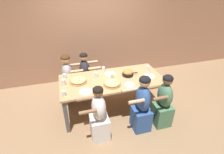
# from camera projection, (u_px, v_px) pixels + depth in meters

# --- Properties ---
(ground_plane) EXTENTS (18.00, 18.00, 0.00)m
(ground_plane) POSITION_uv_depth(u_px,v_px,m) (112.00, 108.00, 3.96)
(ground_plane) COLOR #896B4C
(ground_plane) RESTS_ON ground
(restaurant_back_panel) EXTENTS (10.00, 0.06, 3.20)m
(restaurant_back_panel) POSITION_uv_depth(u_px,v_px,m) (95.00, 21.00, 4.49)
(restaurant_back_panel) COLOR #9E7056
(restaurant_back_panel) RESTS_ON ground
(dining_table) EXTENTS (2.10, 0.97, 0.77)m
(dining_table) POSITION_uv_depth(u_px,v_px,m) (112.00, 82.00, 3.62)
(dining_table) COLOR tan
(dining_table) RESTS_ON ground
(pizza_board_main) EXTENTS (0.35, 0.35, 0.06)m
(pizza_board_main) POSITION_uv_depth(u_px,v_px,m) (78.00, 81.00, 3.47)
(pizza_board_main) COLOR #996B42
(pizza_board_main) RESTS_ON dining_table
(pizza_board_second) EXTENTS (0.35, 0.35, 0.06)m
(pizza_board_second) POSITION_uv_depth(u_px,v_px,m) (112.00, 83.00, 3.38)
(pizza_board_second) COLOR #996B42
(pizza_board_second) RESTS_ON dining_table
(skillet_bowl) EXTENTS (0.34, 0.24, 0.14)m
(skillet_bowl) POSITION_uv_depth(u_px,v_px,m) (128.00, 73.00, 3.68)
(skillet_bowl) COLOR black
(skillet_bowl) RESTS_ON dining_table
(empty_plate_a) EXTENTS (0.23, 0.23, 0.02)m
(empty_plate_a) POSITION_uv_depth(u_px,v_px,m) (110.00, 74.00, 3.76)
(empty_plate_a) COLOR white
(empty_plate_a) RESTS_ON dining_table
(empty_plate_b) EXTENTS (0.23, 0.23, 0.02)m
(empty_plate_b) POSITION_uv_depth(u_px,v_px,m) (149.00, 76.00, 3.67)
(empty_plate_b) COLOR white
(empty_plate_b) RESTS_ON dining_table
(empty_plate_c) EXTENTS (0.20, 0.20, 0.02)m
(empty_plate_c) POSITION_uv_depth(u_px,v_px,m) (129.00, 85.00, 3.38)
(empty_plate_c) COLOR white
(empty_plate_c) RESTS_ON dining_table
(empty_plate_d) EXTENTS (0.23, 0.23, 0.02)m
(empty_plate_d) POSITION_uv_depth(u_px,v_px,m) (86.00, 91.00, 3.18)
(empty_plate_d) COLOR white
(empty_plate_d) RESTS_ON dining_table
(cocktail_glass_blue) EXTENTS (0.07, 0.07, 0.13)m
(cocktail_glass_blue) POSITION_uv_depth(u_px,v_px,m) (64.00, 94.00, 3.06)
(cocktail_glass_blue) COLOR silver
(cocktail_glass_blue) RESTS_ON dining_table
(drinking_glass_a) EXTENTS (0.07, 0.07, 0.12)m
(drinking_glass_a) POSITION_uv_depth(u_px,v_px,m) (96.00, 75.00, 3.61)
(drinking_glass_a) COLOR silver
(drinking_glass_a) RESTS_ON dining_table
(drinking_glass_b) EXTENTS (0.07, 0.07, 0.10)m
(drinking_glass_b) POSITION_uv_depth(u_px,v_px,m) (103.00, 69.00, 3.87)
(drinking_glass_b) COLOR silver
(drinking_glass_b) RESTS_ON dining_table
(drinking_glass_c) EXTENTS (0.07, 0.07, 0.12)m
(drinking_glass_c) POSITION_uv_depth(u_px,v_px,m) (112.00, 76.00, 3.58)
(drinking_glass_c) COLOR silver
(drinking_glass_c) RESTS_ON dining_table
(drinking_glass_d) EXTENTS (0.06, 0.06, 0.11)m
(drinking_glass_d) POSITION_uv_depth(u_px,v_px,m) (65.00, 77.00, 3.58)
(drinking_glass_d) COLOR silver
(drinking_glass_d) RESTS_ON dining_table
(drinking_glass_e) EXTENTS (0.07, 0.07, 0.13)m
(drinking_glass_e) POSITION_uv_depth(u_px,v_px,m) (148.00, 69.00, 3.87)
(drinking_glass_e) COLOR silver
(drinking_glass_e) RESTS_ON dining_table
(drinking_glass_f) EXTENTS (0.08, 0.08, 0.12)m
(drinking_glass_f) POSITION_uv_depth(u_px,v_px,m) (64.00, 83.00, 3.36)
(drinking_glass_f) COLOR silver
(drinking_glass_f) RESTS_ON dining_table
(diner_near_right) EXTENTS (0.51, 0.40, 1.11)m
(diner_near_right) POSITION_uv_depth(u_px,v_px,m) (163.00, 103.00, 3.32)
(diner_near_right) COLOR #477556
(diner_near_right) RESTS_ON ground
(diner_far_midleft) EXTENTS (0.51, 0.40, 1.12)m
(diner_far_midleft) POSITION_uv_depth(u_px,v_px,m) (85.00, 77.00, 4.19)
(diner_far_midleft) COLOR #232328
(diner_far_midleft) RESTS_ON ground
(diner_near_midleft) EXTENTS (0.51, 0.40, 1.10)m
(diner_near_midleft) POSITION_uv_depth(u_px,v_px,m) (99.00, 116.00, 3.03)
(diner_near_midleft) COLOR silver
(diner_near_midleft) RESTS_ON ground
(diner_far_left) EXTENTS (0.51, 0.40, 1.13)m
(diner_far_left) POSITION_uv_depth(u_px,v_px,m) (68.00, 79.00, 4.08)
(diner_far_left) COLOR #99999E
(diner_far_left) RESTS_ON ground
(diner_near_midright) EXTENTS (0.51, 0.40, 1.16)m
(diner_near_midright) POSITION_uv_depth(u_px,v_px,m) (142.00, 106.00, 3.20)
(diner_near_midright) COLOR #2D5193
(diner_near_midright) RESTS_ON ground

